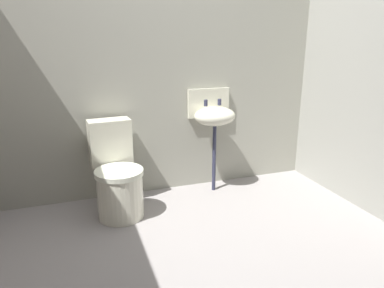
% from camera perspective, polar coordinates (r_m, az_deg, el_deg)
% --- Properties ---
extents(ground_plane, '(3.46, 2.57, 0.08)m').
position_cam_1_polar(ground_plane, '(2.71, 1.98, -16.80)').
color(ground_plane, gray).
extents(wall_back, '(3.46, 0.10, 2.20)m').
position_cam_1_polar(wall_back, '(3.36, -4.95, 10.65)').
color(wall_back, '#9C9B8D').
rests_on(wall_back, ground).
extents(wall_right, '(0.10, 2.37, 2.20)m').
position_cam_1_polar(wall_right, '(3.28, 28.56, 8.55)').
color(wall_right, '#9D9D93').
rests_on(wall_right, ground).
extents(toilet_near_wall, '(0.43, 0.62, 0.78)m').
position_cam_1_polar(toilet_near_wall, '(3.07, -12.01, -5.32)').
color(toilet_near_wall, silver).
rests_on(toilet_near_wall, ground).
extents(sink, '(0.42, 0.35, 0.99)m').
position_cam_1_polar(sink, '(3.35, 3.54, 4.68)').
color(sink, '#2E2F46').
rests_on(sink, ground).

